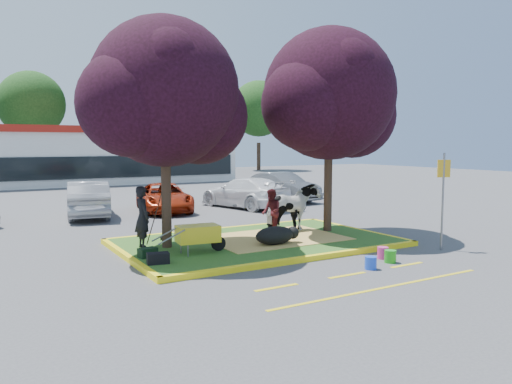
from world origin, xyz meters
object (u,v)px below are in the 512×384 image
handler (143,217)px  car_silver (88,199)px  calf (275,235)px  bucket_blue (371,263)px  sign_post (443,189)px  bucket_pink (383,253)px  cow (293,208)px  bucket_green (390,256)px  wheelbarrow (198,234)px

handler → car_silver: handler is taller
calf → bucket_blue: (0.82, -3.16, -0.26)m
calf → sign_post: bearing=-18.4°
sign_post → bucket_pink: (-2.32, 0.03, -1.63)m
cow → bucket_blue: 4.83m
sign_post → bucket_green: (-2.48, -0.40, -1.63)m
calf → bucket_blue: 3.28m
sign_post → bucket_pink: bearing=-160.0°
calf → wheelbarrow: bearing=-169.7°
handler → bucket_pink: 6.77m
sign_post → bucket_pink: size_ratio=8.86×
calf → sign_post: (4.23, -2.51, 1.37)m
bucket_blue → car_silver: (-4.13, 12.79, 0.61)m
calf → bucket_pink: 3.14m
wheelbarrow → bucket_blue: size_ratio=6.40×
bucket_green → car_silver: size_ratio=0.07×
handler → bucket_green: size_ratio=5.35×
handler → car_silver: bearing=-2.9°
handler → sign_post: size_ratio=0.62×
handler → bucket_blue: (4.34, -4.64, -0.88)m
wheelbarrow → sign_post: 7.22m
calf → car_silver: 10.18m
calf → sign_post: 5.10m
handler → wheelbarrow: bearing=-143.3°
cow → sign_post: size_ratio=0.67×
cow → bucket_blue: bearing=161.9°
bucket_blue → bucket_green: bearing=15.3°
wheelbarrow → bucket_blue: 4.61m
bucket_green → bucket_blue: size_ratio=1.05×
calf → bucket_pink: size_ratio=3.89×
cow → bucket_blue: cow is taller
sign_post → cow: bearing=142.9°
cow → sign_post: bearing=-155.4°
handler → bucket_green: (5.27, -4.38, -0.87)m
calf → handler: 3.86m
cow → wheelbarrow: bearing=101.7°
calf → sign_post: size_ratio=0.44×
calf → car_silver: size_ratio=0.27×
cow → bucket_green: size_ratio=5.79×
cow → car_silver: cow is taller
cow → wheelbarrow: 4.36m
car_silver → calf: bearing=119.6°
cow → calf: (-1.68, -1.52, -0.54)m
bucket_green → bucket_blue: bearing=-164.7°
calf → handler: (-3.51, 1.48, 0.62)m
wheelbarrow → car_silver: bearing=102.2°
calf → car_silver: car_silver is taller
wheelbarrow → handler: bearing=135.1°
bucket_green → handler: bearing=140.2°
wheelbarrow → car_silver: car_silver is taller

